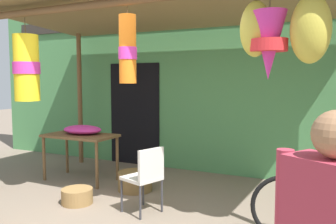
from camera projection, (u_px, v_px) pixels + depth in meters
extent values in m
plane|color=#756656|center=(109.00, 222.00, 4.18)|extent=(30.00, 30.00, 0.00)
cube|color=#47844C|center=(197.00, 47.00, 6.45)|extent=(9.49, 0.25, 4.54)
cube|color=#2D2823|center=(194.00, 16.00, 6.27)|extent=(8.54, 0.04, 0.24)
cube|color=black|center=(135.00, 114.00, 7.00)|extent=(1.10, 0.03, 2.00)
cylinder|color=brown|center=(80.00, 99.00, 7.10)|extent=(0.09, 0.09, 2.59)
cylinder|color=brown|center=(124.00, 1.00, 4.13)|extent=(4.99, 0.10, 0.10)
cylinder|color=brown|center=(190.00, 16.00, 5.91)|extent=(4.99, 0.10, 0.10)
cube|color=olive|center=(163.00, 7.00, 5.02)|extent=(5.29, 2.51, 0.28)
cylinder|color=brown|center=(25.00, 26.00, 4.91)|extent=(0.01, 0.01, 0.24)
cylinder|color=yellow|center=(27.00, 68.00, 4.97)|extent=(0.34, 0.34, 0.93)
cylinder|color=#D13399|center=(27.00, 68.00, 4.97)|extent=(0.37, 0.37, 0.17)
cylinder|color=brown|center=(127.00, 10.00, 4.16)|extent=(0.01, 0.01, 0.10)
cylinder|color=orange|center=(128.00, 49.00, 4.20)|extent=(0.20, 0.20, 0.81)
cylinder|color=#D13399|center=(128.00, 53.00, 4.21)|extent=(0.22, 0.22, 0.15)
cylinder|color=brown|center=(270.00, 1.00, 3.46)|extent=(0.01, 0.01, 0.19)
cone|color=#D13399|center=(269.00, 46.00, 3.50)|extent=(0.34, 0.34, 0.68)
cylinder|color=red|center=(269.00, 45.00, 3.50)|extent=(0.37, 0.37, 0.12)
ellipsoid|color=gold|center=(311.00, 29.00, 3.29)|extent=(0.37, 0.32, 0.64)
ellipsoid|color=gold|center=(255.00, 29.00, 3.57)|extent=(0.31, 0.27, 0.56)
cube|color=brown|center=(80.00, 136.00, 5.86)|extent=(1.19, 0.65, 0.04)
cylinder|color=brown|center=(44.00, 159.00, 5.89)|extent=(0.05, 0.05, 0.73)
cylinder|color=brown|center=(97.00, 166.00, 5.41)|extent=(0.05, 0.05, 0.73)
cylinder|color=brown|center=(67.00, 153.00, 6.38)|extent=(0.05, 0.05, 0.73)
cylinder|color=brown|center=(117.00, 158.00, 5.90)|extent=(0.05, 0.05, 0.73)
ellipsoid|color=#D13399|center=(82.00, 130.00, 5.92)|extent=(0.69, 0.48, 0.14)
ellipsoid|color=red|center=(85.00, 130.00, 5.83)|extent=(0.31, 0.24, 0.10)
cube|color=beige|center=(142.00, 178.00, 4.45)|extent=(0.51, 0.51, 0.04)
cube|color=beige|center=(151.00, 165.00, 4.31)|extent=(0.16, 0.39, 0.40)
cylinder|color=#333338|center=(143.00, 189.00, 4.72)|extent=(0.03, 0.03, 0.44)
cylinder|color=#333338|center=(122.00, 195.00, 4.47)|extent=(0.03, 0.03, 0.44)
cylinder|color=#333338|center=(162.00, 195.00, 4.47)|extent=(0.03, 0.03, 0.44)
cylinder|color=#333338|center=(140.00, 202.00, 4.22)|extent=(0.03, 0.03, 0.44)
cylinder|color=brown|center=(135.00, 181.00, 5.36)|extent=(0.52, 0.52, 0.29)
cylinder|color=olive|center=(77.00, 196.00, 4.79)|extent=(0.42, 0.42, 0.20)
torus|color=black|center=(285.00, 209.00, 3.69)|extent=(0.71, 0.13, 0.71)
cylinder|color=black|center=(329.00, 209.00, 3.55)|extent=(0.50, 0.09, 0.31)
cylinder|color=black|center=(310.00, 175.00, 3.58)|extent=(0.03, 0.03, 0.30)
cube|color=black|center=(311.00, 159.00, 3.57)|extent=(0.21, 0.10, 0.05)
cylinder|color=#B23347|center=(284.00, 201.00, 1.72)|extent=(0.08, 0.08, 0.52)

